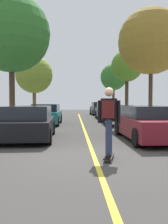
{
  "coord_description": "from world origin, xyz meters",
  "views": [
    {
      "loc": [
        -0.54,
        -6.6,
        1.49
      ],
      "look_at": [
        0.11,
        9.58,
        0.82
      ],
      "focal_mm": 39.78,
      "sensor_mm": 36.0,
      "label": 1
    }
  ],
  "objects_px": {
    "street_tree_right_far": "(114,77)",
    "skateboarder": "(109,117)",
    "skateboard": "(109,156)",
    "parked_car_left_near": "(46,114)",
    "street_tree_right_near": "(127,66)",
    "parked_car_right_near": "(118,115)",
    "street_tree_left_near": "(34,75)",
    "street_tree_right_nearest": "(151,41)",
    "street_tree_left_nearest": "(11,34)",
    "parked_car_right_far": "(107,111)",
    "parked_car_right_farthest": "(99,109)",
    "parked_car_left_nearest": "(29,123)",
    "parked_car_right_nearest": "(149,123)"
  },
  "relations": [
    {
      "from": "street_tree_right_far",
      "to": "skateboarder",
      "type": "height_order",
      "value": "street_tree_right_far"
    },
    {
      "from": "street_tree_right_far",
      "to": "skateboard",
      "type": "relative_size",
      "value": 7.01
    },
    {
      "from": "parked_car_left_near",
      "to": "street_tree_right_far",
      "type": "distance_m",
      "value": 16.59
    },
    {
      "from": "street_tree_right_near",
      "to": "parked_car_right_near",
      "type": "bearing_deg",
      "value": -106.92
    },
    {
      "from": "street_tree_right_near",
      "to": "street_tree_left_near",
      "type": "bearing_deg",
      "value": 172.89
    },
    {
      "from": "parked_car_right_near",
      "to": "street_tree_right_near",
      "type": "bearing_deg",
      "value": 73.08
    },
    {
      "from": "street_tree_right_nearest",
      "to": "street_tree_right_near",
      "type": "height_order",
      "value": "street_tree_right_nearest"
    },
    {
      "from": "street_tree_right_near",
      "to": "street_tree_right_far",
      "type": "xyz_separation_m",
      "value": [
        0.0,
        7.86,
        -0.25
      ]
    },
    {
      "from": "street_tree_left_nearest",
      "to": "skateboarder",
      "type": "bearing_deg",
      "value": -63.11
    },
    {
      "from": "skateboarder",
      "to": "parked_car_right_near",
      "type": "bearing_deg",
      "value": 78.77
    },
    {
      "from": "parked_car_left_near",
      "to": "parked_car_right_far",
      "type": "relative_size",
      "value": 0.94
    },
    {
      "from": "parked_car_right_far",
      "to": "parked_car_right_farthest",
      "type": "distance_m",
      "value": 6.65
    },
    {
      "from": "street_tree_left_near",
      "to": "skateboarder",
      "type": "xyz_separation_m",
      "value": [
        4.74,
        -17.97,
        -2.98
      ]
    },
    {
      "from": "parked_car_right_far",
      "to": "street_tree_right_far",
      "type": "relative_size",
      "value": 0.71
    },
    {
      "from": "parked_car_right_far",
      "to": "street_tree_right_nearest",
      "type": "relative_size",
      "value": 0.58
    },
    {
      "from": "skateboarder",
      "to": "parked_car_right_far",
      "type": "bearing_deg",
      "value": 82.62
    },
    {
      "from": "parked_car_left_near",
      "to": "skateboard",
      "type": "xyz_separation_m",
      "value": [
        2.71,
        -10.07,
        -0.58
      ]
    },
    {
      "from": "parked_car_left_nearest",
      "to": "street_tree_right_far",
      "type": "xyz_separation_m",
      "value": [
        6.76,
        21.04,
        3.9
      ]
    },
    {
      "from": "skateboard",
      "to": "street_tree_right_nearest",
      "type": "bearing_deg",
      "value": 67.08
    },
    {
      "from": "parked_car_left_near",
      "to": "parked_car_right_nearest",
      "type": "distance_m",
      "value": 8.33
    },
    {
      "from": "parked_car_right_far",
      "to": "street_tree_right_near",
      "type": "bearing_deg",
      "value": 32.18
    },
    {
      "from": "parked_car_left_near",
      "to": "skateboard",
      "type": "height_order",
      "value": "parked_car_left_near"
    },
    {
      "from": "street_tree_left_near",
      "to": "skateboard",
      "type": "xyz_separation_m",
      "value": [
        4.75,
        -17.94,
        -3.99
      ]
    },
    {
      "from": "skateboard",
      "to": "street_tree_right_near",
      "type": "bearing_deg",
      "value": 76.48
    },
    {
      "from": "parked_car_left_nearest",
      "to": "parked_car_right_farthest",
      "type": "distance_m",
      "value": 19.14
    },
    {
      "from": "parked_car_right_near",
      "to": "street_tree_right_nearest",
      "type": "bearing_deg",
      "value": -15.67
    },
    {
      "from": "parked_car_left_nearest",
      "to": "street_tree_right_nearest",
      "type": "height_order",
      "value": "street_tree_right_nearest"
    },
    {
      "from": "parked_car_left_nearest",
      "to": "parked_car_right_near",
      "type": "distance_m",
      "value": 8.02
    },
    {
      "from": "parked_car_left_nearest",
      "to": "parked_car_left_near",
      "type": "height_order",
      "value": "parked_car_left_near"
    },
    {
      "from": "street_tree_left_near",
      "to": "street_tree_right_near",
      "type": "relative_size",
      "value": 0.93
    },
    {
      "from": "parked_car_right_nearest",
      "to": "street_tree_right_near",
      "type": "height_order",
      "value": "street_tree_right_near"
    },
    {
      "from": "parked_car_right_nearest",
      "to": "skateboarder",
      "type": "xyz_separation_m",
      "value": [
        -2.02,
        -3.24,
        0.45
      ]
    },
    {
      "from": "street_tree_left_nearest",
      "to": "street_tree_right_near",
      "type": "xyz_separation_m",
      "value": [
        8.8,
        7.53,
        -0.88
      ]
    },
    {
      "from": "street_tree_left_near",
      "to": "parked_car_left_nearest",
      "type": "bearing_deg",
      "value": -81.88
    },
    {
      "from": "parked_car_right_near",
      "to": "skateboard",
      "type": "relative_size",
      "value": 5.33
    },
    {
      "from": "parked_car_right_far",
      "to": "street_tree_left_near",
      "type": "bearing_deg",
      "value": 160.63
    },
    {
      "from": "parked_car_right_far",
      "to": "street_tree_left_near",
      "type": "relative_size",
      "value": 0.75
    },
    {
      "from": "skateboarder",
      "to": "parked_car_left_near",
      "type": "bearing_deg",
      "value": 105.0
    },
    {
      "from": "skateboard",
      "to": "parked_car_left_near",
      "type": "bearing_deg",
      "value": 105.09
    },
    {
      "from": "street_tree_left_nearest",
      "to": "street_tree_left_near",
      "type": "bearing_deg",
      "value": 90.0
    },
    {
      "from": "parked_car_right_near",
      "to": "parked_car_right_farthest",
      "type": "relative_size",
      "value": 1.03
    },
    {
      "from": "parked_car_right_far",
      "to": "street_tree_left_near",
      "type": "xyz_separation_m",
      "value": [
        -6.76,
        2.38,
        3.38
      ]
    },
    {
      "from": "parked_car_right_near",
      "to": "street_tree_right_far",
      "type": "height_order",
      "value": "street_tree_right_far"
    },
    {
      "from": "parked_car_right_farthest",
      "to": "skateboard",
      "type": "bearing_deg",
      "value": -95.18
    },
    {
      "from": "street_tree_left_near",
      "to": "parked_car_right_far",
      "type": "bearing_deg",
      "value": -19.37
    },
    {
      "from": "parked_car_left_nearest",
      "to": "parked_car_right_farthest",
      "type": "height_order",
      "value": "parked_car_right_farthest"
    },
    {
      "from": "parked_car_left_near",
      "to": "parked_car_right_far",
      "type": "height_order",
      "value": "parked_car_right_far"
    },
    {
      "from": "street_tree_right_near",
      "to": "skateboarder",
      "type": "xyz_separation_m",
      "value": [
        -4.06,
        -16.88,
        -3.7
      ]
    },
    {
      "from": "street_tree_left_nearest",
      "to": "street_tree_right_far",
      "type": "xyz_separation_m",
      "value": [
        8.8,
        15.39,
        -1.13
      ]
    },
    {
      "from": "parked_car_right_far",
      "to": "parked_car_right_farthest",
      "type": "height_order",
      "value": "parked_car_right_farthest"
    }
  ]
}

